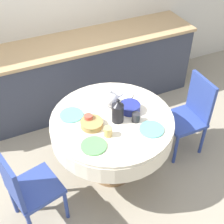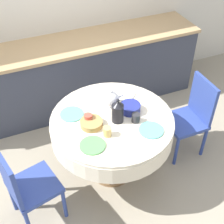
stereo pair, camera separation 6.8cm
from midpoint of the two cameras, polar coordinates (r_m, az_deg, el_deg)
ground_plane at (r=3.44m, az=0.57°, el=-10.67°), size 12.00×12.00×0.00m
wall_back at (r=3.92m, az=-9.12°, el=19.48°), size 7.00×0.05×2.60m
kitchen_counter at (r=4.02m, az=-6.56°, el=6.73°), size 3.24×0.64×0.92m
dining_table at (r=2.98m, az=0.65°, el=-3.06°), size 1.16×1.16×0.76m
chair_left at (r=3.45m, az=14.89°, el=-0.42°), size 0.40×0.40×0.91m
chair_right at (r=2.81m, az=-15.08°, el=-12.74°), size 0.48×0.48×0.91m
plate_near_left at (r=2.64m, az=-2.85°, el=-6.11°), size 0.22×0.22×0.01m
cup_near_left at (r=2.70m, az=-0.16°, el=-3.58°), size 0.07×0.07×0.09m
plate_near_right at (r=2.79m, az=7.86°, el=-3.31°), size 0.22×0.22×0.01m
cup_near_right at (r=2.84m, az=5.05°, el=-1.07°), size 0.07×0.07×0.09m
plate_far_left at (r=2.94m, az=-6.73°, el=-0.39°), size 0.22×0.22×0.01m
cup_far_left at (r=2.83m, az=-3.66°, el=-1.20°), size 0.07×0.07×0.09m
plate_far_right at (r=3.17m, az=2.75°, el=3.28°), size 0.22×0.22×0.01m
cup_far_right at (r=3.03m, az=0.73°, el=2.17°), size 0.07×0.07×0.09m
coffee_carafe at (r=2.80m, az=1.72°, el=0.07°), size 0.11×0.11×0.25m
teapot at (r=2.97m, az=0.54°, el=2.39°), size 0.21×0.15×0.20m
bread_basket at (r=2.80m, az=-3.07°, el=-2.08°), size 0.20×0.20×0.05m
fruit_bowl at (r=2.95m, az=4.03°, el=0.76°), size 0.19×0.19×0.08m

